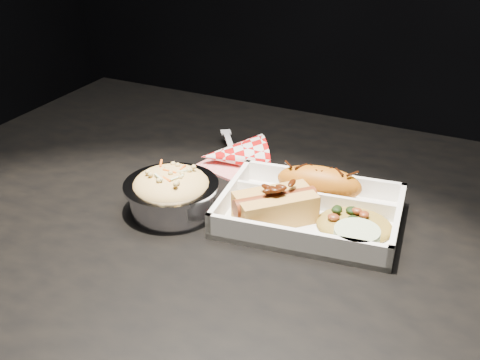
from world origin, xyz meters
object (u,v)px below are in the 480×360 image
at_px(fried_pastry, 319,183).
at_px(foil_coleslaw_cup, 171,191).
at_px(hotdog, 275,204).
at_px(food_tray, 310,214).
at_px(napkin_fork, 233,155).
at_px(dining_table, 263,259).

height_order(fried_pastry, foil_coleslaw_cup, foil_coleslaw_cup).
bearing_deg(hotdog, food_tray, -7.82).
bearing_deg(food_tray, foil_coleslaw_cup, -168.89).
xyz_separation_m(fried_pastry, hotdog, (-0.03, -0.09, -0.00)).
bearing_deg(napkin_fork, fried_pastry, 35.34).
height_order(dining_table, foil_coleslaw_cup, foil_coleslaw_cup).
xyz_separation_m(fried_pastry, foil_coleslaw_cup, (-0.18, -0.12, 0.00)).
bearing_deg(fried_pastry, dining_table, -139.47).
height_order(food_tray, fried_pastry, fried_pastry).
xyz_separation_m(dining_table, foil_coleslaw_cup, (-0.12, -0.06, 0.12)).
bearing_deg(fried_pastry, hotdog, -111.48).
bearing_deg(food_tray, hotdog, -149.23).
bearing_deg(foil_coleslaw_cup, dining_table, 27.84).
height_order(dining_table, fried_pastry, fried_pastry).
relative_size(food_tray, napkin_fork, 1.71).
distance_m(food_tray, hotdog, 0.06).
bearing_deg(foil_coleslaw_cup, napkin_fork, 86.67).
height_order(foil_coleslaw_cup, napkin_fork, foil_coleslaw_cup).
height_order(dining_table, food_tray, food_tray).
bearing_deg(fried_pastry, foil_coleslaw_cup, -147.32).
xyz_separation_m(foil_coleslaw_cup, napkin_fork, (0.01, 0.18, -0.02)).
bearing_deg(hotdog, dining_table, 86.91).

